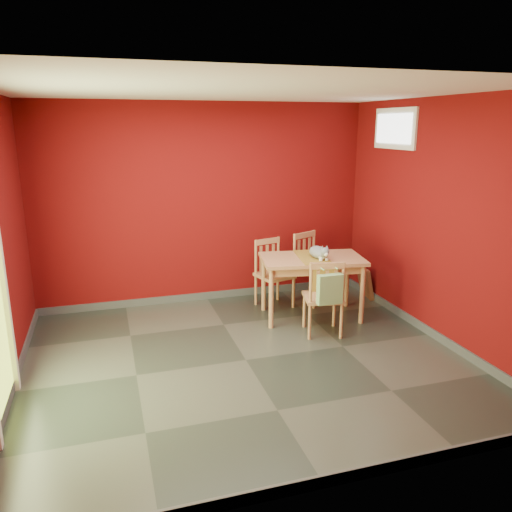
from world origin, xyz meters
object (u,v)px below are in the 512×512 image
object	(u,v)px
chair_near	(324,296)
tote_bag	(330,289)
chair_far_right	(311,267)
picture_frame	(365,282)
cat	(319,250)
chair_far_left	(273,273)
dining_table	(312,265)

from	to	relation	value
chair_near	tote_bag	distance (m)	0.27
chair_far_right	picture_frame	bearing A→B (deg)	-4.41
chair_far_right	cat	size ratio (longest dim) A/B	2.32
chair_far_left	chair_near	xyz separation A→B (m)	(0.25, -1.09, 0.00)
dining_table	picture_frame	size ratio (longest dim) A/B	2.98
chair_near	cat	xyz separation A→B (m)	(0.14, 0.50, 0.42)
cat	chair_near	bearing A→B (deg)	-112.69
chair_far_right	picture_frame	distance (m)	0.86
cat	picture_frame	distance (m)	1.32
chair_far_left	cat	world-z (taller)	cat
dining_table	tote_bag	size ratio (longest dim) A/B	3.36
dining_table	chair_far_right	bearing A→B (deg)	66.83
dining_table	chair_far_left	bearing A→B (deg)	122.07
tote_bag	dining_table	bearing A→B (deg)	81.46
chair_far_right	tote_bag	size ratio (longest dim) A/B	2.37
chair_far_right	cat	world-z (taller)	cat
chair_near	picture_frame	world-z (taller)	chair_near
chair_near	picture_frame	xyz separation A→B (m)	(1.14, 1.06, -0.25)
chair_far_left	tote_bag	xyz separation A→B (m)	(0.22, -1.31, 0.16)
chair_far_left	tote_bag	size ratio (longest dim) A/B	2.25
dining_table	chair_far_left	world-z (taller)	chair_far_left
chair_far_left	chair_far_right	distance (m)	0.58
chair_near	picture_frame	size ratio (longest dim) A/B	2.00
chair_far_right	tote_bag	world-z (taller)	chair_far_right
chair_far_left	cat	xyz separation A→B (m)	(0.39, -0.59, 0.43)
dining_table	chair_far_right	distance (m)	0.64
tote_bag	picture_frame	xyz separation A→B (m)	(1.17, 1.27, -0.41)
chair_far_left	picture_frame	xyz separation A→B (m)	(1.39, -0.04, -0.25)
dining_table	chair_near	xyz separation A→B (m)	(-0.09, -0.56, -0.22)
dining_table	tote_bag	world-z (taller)	tote_bag
dining_table	picture_frame	xyz separation A→B (m)	(1.05, 0.50, -0.47)
chair_far_left	chair_near	world-z (taller)	chair_near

